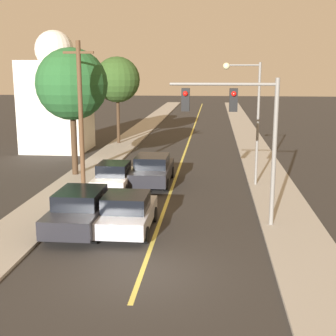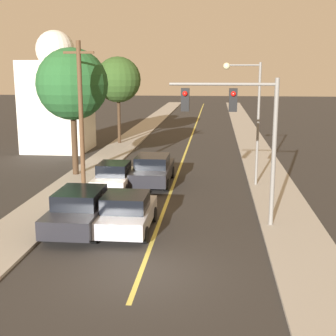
{
  "view_description": "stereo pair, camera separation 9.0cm",
  "coord_description": "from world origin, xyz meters",
  "px_view_note": "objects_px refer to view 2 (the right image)",
  "views": [
    {
      "loc": [
        2.17,
        -13.54,
        6.33
      ],
      "look_at": [
        0.0,
        8.65,
        1.6
      ],
      "focal_mm": 50.0,
      "sensor_mm": 36.0,
      "label": 1
    },
    {
      "loc": [
        2.26,
        -13.53,
        6.33
      ],
      "look_at": [
        0.0,
        8.65,
        1.6
      ],
      "focal_mm": 50.0,
      "sensor_mm": 36.0,
      "label": 2
    }
  ],
  "objects_px": {
    "domed_building_left": "(57,99)",
    "car_near_lane_front": "(126,212)",
    "traffic_signal_mast": "(240,122)",
    "car_near_lane_second": "(153,169)",
    "car_outer_lane_front": "(81,209)",
    "streetlamp_right": "(249,106)",
    "car_outer_lane_second": "(114,176)",
    "tree_left_near": "(72,84)",
    "utility_pole_left": "(81,112)",
    "tree_left_far": "(118,80)"
  },
  "relations": [
    {
      "from": "car_near_lane_second",
      "to": "tree_left_far",
      "type": "relative_size",
      "value": 0.69
    },
    {
      "from": "domed_building_left",
      "to": "car_near_lane_front",
      "type": "bearing_deg",
      "value": -64.03
    },
    {
      "from": "car_outer_lane_second",
      "to": "tree_left_near",
      "type": "distance_m",
      "value": 6.41
    },
    {
      "from": "utility_pole_left",
      "to": "car_near_lane_second",
      "type": "bearing_deg",
      "value": 19.84
    },
    {
      "from": "tree_left_near",
      "to": "tree_left_far",
      "type": "bearing_deg",
      "value": 89.25
    },
    {
      "from": "streetlamp_right",
      "to": "car_outer_lane_front",
      "type": "bearing_deg",
      "value": -132.05
    },
    {
      "from": "tree_left_near",
      "to": "tree_left_far",
      "type": "distance_m",
      "value": 12.26
    },
    {
      "from": "car_outer_lane_front",
      "to": "car_near_lane_second",
      "type": "bearing_deg",
      "value": 76.69
    },
    {
      "from": "traffic_signal_mast",
      "to": "car_outer_lane_front",
      "type": "bearing_deg",
      "value": -171.02
    },
    {
      "from": "car_outer_lane_front",
      "to": "domed_building_left",
      "type": "height_order",
      "value": "domed_building_left"
    },
    {
      "from": "car_near_lane_front",
      "to": "streetlamp_right",
      "type": "bearing_deg",
      "value": 56.54
    },
    {
      "from": "streetlamp_right",
      "to": "tree_left_near",
      "type": "relative_size",
      "value": 0.88
    },
    {
      "from": "utility_pole_left",
      "to": "tree_left_near",
      "type": "relative_size",
      "value": 1.03
    },
    {
      "from": "car_near_lane_front",
      "to": "car_outer_lane_front",
      "type": "xyz_separation_m",
      "value": [
        -1.84,
        0.06,
        0.08
      ]
    },
    {
      "from": "car_near_lane_second",
      "to": "domed_building_left",
      "type": "bearing_deg",
      "value": 130.54
    },
    {
      "from": "car_near_lane_second",
      "to": "domed_building_left",
      "type": "height_order",
      "value": "domed_building_left"
    },
    {
      "from": "car_near_lane_second",
      "to": "tree_left_far",
      "type": "bearing_deg",
      "value": 108.98
    },
    {
      "from": "car_near_lane_front",
      "to": "utility_pole_left",
      "type": "height_order",
      "value": "utility_pole_left"
    },
    {
      "from": "traffic_signal_mast",
      "to": "streetlamp_right",
      "type": "xyz_separation_m",
      "value": [
        0.82,
        6.83,
        0.08
      ]
    },
    {
      "from": "car_outer_lane_second",
      "to": "utility_pole_left",
      "type": "bearing_deg",
      "value": 170.62
    },
    {
      "from": "car_outer_lane_front",
      "to": "utility_pole_left",
      "type": "bearing_deg",
      "value": 105.29
    },
    {
      "from": "utility_pole_left",
      "to": "tree_left_near",
      "type": "height_order",
      "value": "utility_pole_left"
    },
    {
      "from": "car_near_lane_front",
      "to": "car_near_lane_second",
      "type": "relative_size",
      "value": 0.81
    },
    {
      "from": "car_near_lane_second",
      "to": "traffic_signal_mast",
      "type": "distance_m",
      "value": 8.81
    },
    {
      "from": "car_outer_lane_second",
      "to": "traffic_signal_mast",
      "type": "relative_size",
      "value": 0.69
    },
    {
      "from": "car_outer_lane_second",
      "to": "car_near_lane_front",
      "type": "bearing_deg",
      "value": -73.59
    },
    {
      "from": "car_near_lane_front",
      "to": "streetlamp_right",
      "type": "relative_size",
      "value": 0.62
    },
    {
      "from": "traffic_signal_mast",
      "to": "tree_left_far",
      "type": "distance_m",
      "value": 22.55
    },
    {
      "from": "car_near_lane_front",
      "to": "car_near_lane_second",
      "type": "distance_m",
      "value": 7.85
    },
    {
      "from": "traffic_signal_mast",
      "to": "domed_building_left",
      "type": "height_order",
      "value": "domed_building_left"
    },
    {
      "from": "car_outer_lane_second",
      "to": "tree_left_near",
      "type": "height_order",
      "value": "tree_left_near"
    },
    {
      "from": "car_outer_lane_front",
      "to": "traffic_signal_mast",
      "type": "xyz_separation_m",
      "value": [
        6.23,
        0.99,
        3.46
      ]
    },
    {
      "from": "traffic_signal_mast",
      "to": "utility_pole_left",
      "type": "height_order",
      "value": "utility_pole_left"
    },
    {
      "from": "domed_building_left",
      "to": "utility_pole_left",
      "type": "bearing_deg",
      "value": -65.75
    },
    {
      "from": "car_near_lane_front",
      "to": "utility_pole_left",
      "type": "bearing_deg",
      "value": 118.9
    },
    {
      "from": "car_outer_lane_front",
      "to": "utility_pole_left",
      "type": "distance_m",
      "value": 7.46
    },
    {
      "from": "car_outer_lane_second",
      "to": "tree_left_far",
      "type": "relative_size",
      "value": 0.56
    },
    {
      "from": "traffic_signal_mast",
      "to": "domed_building_left",
      "type": "bearing_deg",
      "value": 127.68
    },
    {
      "from": "car_outer_lane_second",
      "to": "domed_building_left",
      "type": "relative_size",
      "value": 0.44
    },
    {
      "from": "utility_pole_left",
      "to": "tree_left_near",
      "type": "bearing_deg",
      "value": 114.46
    },
    {
      "from": "car_near_lane_second",
      "to": "car_near_lane_front",
      "type": "bearing_deg",
      "value": -90.0
    },
    {
      "from": "tree_left_near",
      "to": "tree_left_far",
      "type": "xyz_separation_m",
      "value": [
        0.16,
        12.26,
        -0.01
      ]
    },
    {
      "from": "utility_pole_left",
      "to": "tree_left_far",
      "type": "bearing_deg",
      "value": 94.28
    },
    {
      "from": "car_outer_lane_front",
      "to": "streetlamp_right",
      "type": "height_order",
      "value": "streetlamp_right"
    },
    {
      "from": "car_outer_lane_second",
      "to": "traffic_signal_mast",
      "type": "xyz_separation_m",
      "value": [
        6.23,
        -5.2,
        3.55
      ]
    },
    {
      "from": "traffic_signal_mast",
      "to": "car_near_lane_second",
      "type": "bearing_deg",
      "value": 122.86
    },
    {
      "from": "car_near_lane_second",
      "to": "tree_left_near",
      "type": "distance_m",
      "value": 6.9
    },
    {
      "from": "car_near_lane_second",
      "to": "car_outer_lane_second",
      "type": "height_order",
      "value": "car_near_lane_second"
    },
    {
      "from": "streetlamp_right",
      "to": "utility_pole_left",
      "type": "distance_m",
      "value": 8.93
    },
    {
      "from": "car_near_lane_front",
      "to": "domed_building_left",
      "type": "xyz_separation_m",
      "value": [
        -8.88,
        18.23,
        3.3
      ]
    }
  ]
}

